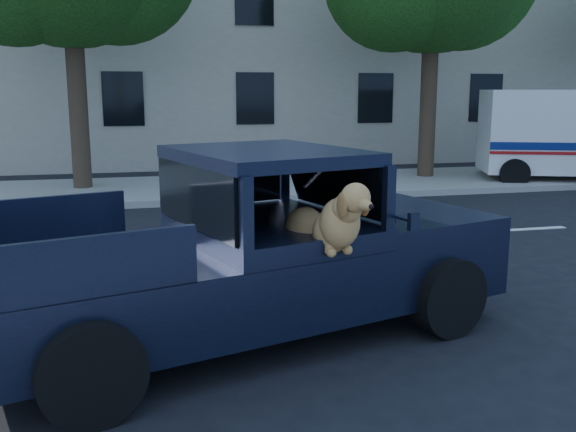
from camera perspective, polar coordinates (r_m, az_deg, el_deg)
ground at (r=7.51m, az=9.06°, el=-8.16°), size 120.00×120.00×0.00m
far_sidewalk at (r=16.15m, az=-3.52°, el=2.62°), size 60.00×4.00×0.15m
lane_stripes at (r=11.29m, az=11.84°, el=-1.67°), size 21.60×0.14×0.01m
building_main at (r=23.83m, az=0.52°, el=16.05°), size 26.00×6.00×9.00m
pickup_truck at (r=6.42m, az=-4.45°, el=-5.38°), size 5.65×3.49×1.89m
mail_truck at (r=18.61m, az=23.47°, el=5.96°), size 4.94×3.54×2.47m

